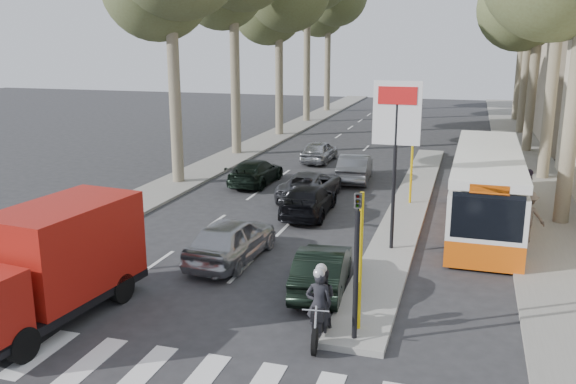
# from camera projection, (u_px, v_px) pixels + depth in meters

# --- Properties ---
(ground) EXTENTS (120.00, 120.00, 0.00)m
(ground) POSITION_uv_depth(u_px,v_px,m) (245.00, 301.00, 16.38)
(ground) COLOR #28282B
(ground) RESTS_ON ground
(sidewalk_right) EXTENTS (3.20, 70.00, 0.12)m
(sidewalk_right) POSITION_uv_depth(u_px,v_px,m) (522.00, 154.00, 37.17)
(sidewalk_right) COLOR gray
(sidewalk_right) RESTS_ON ground
(median_left) EXTENTS (2.40, 64.00, 0.12)m
(median_left) POSITION_uv_depth(u_px,v_px,m) (278.00, 135.00, 44.61)
(median_left) COLOR gray
(median_left) RESTS_ON ground
(traffic_island) EXTENTS (1.50, 26.00, 0.16)m
(traffic_island) POSITION_uv_depth(u_px,v_px,m) (410.00, 204.00, 25.67)
(traffic_island) COLOR gray
(traffic_island) RESTS_ON ground
(billboard) EXTENTS (1.50, 12.10, 5.60)m
(billboard) POSITION_uv_depth(u_px,v_px,m) (396.00, 142.00, 19.21)
(billboard) COLOR yellow
(billboard) RESTS_ON ground
(traffic_light_island) EXTENTS (0.16, 0.41, 3.60)m
(traffic_light_island) POSITION_uv_depth(u_px,v_px,m) (357.00, 242.00, 13.47)
(traffic_light_island) COLOR black
(traffic_light_island) RESTS_ON ground
(silver_hatchback) EXTENTS (1.94, 4.30, 1.43)m
(silver_hatchback) POSITION_uv_depth(u_px,v_px,m) (231.00, 239.00, 19.21)
(silver_hatchback) COLOR #A3A4AB
(silver_hatchback) RESTS_ON ground
(dark_hatchback) EXTENTS (1.68, 3.90, 1.25)m
(dark_hatchback) POSITION_uv_depth(u_px,v_px,m) (322.00, 269.00, 16.98)
(dark_hatchback) COLOR black
(dark_hatchback) RESTS_ON ground
(queue_car_a) EXTENTS (2.20, 4.47, 1.22)m
(queue_car_a) POSITION_uv_depth(u_px,v_px,m) (310.00, 185.00, 26.82)
(queue_car_a) COLOR #44454B
(queue_car_a) RESTS_ON ground
(queue_car_b) EXTENTS (1.86, 4.27, 1.22)m
(queue_car_b) POSITION_uv_depth(u_px,v_px,m) (308.00, 200.00, 24.24)
(queue_car_b) COLOR black
(queue_car_b) RESTS_ON ground
(queue_car_c) EXTENTS (1.61, 3.76, 1.26)m
(queue_car_c) POSITION_uv_depth(u_px,v_px,m) (319.00, 151.00, 34.77)
(queue_car_c) COLOR #A0A2A8
(queue_car_c) RESTS_ON ground
(queue_car_d) EXTENTS (1.77, 4.23, 1.36)m
(queue_car_d) POSITION_uv_depth(u_px,v_px,m) (355.00, 168.00, 30.10)
(queue_car_d) COLOR #4F5156
(queue_car_d) RESTS_ON ground
(queue_car_e) EXTENTS (1.79, 4.25, 1.22)m
(queue_car_e) POSITION_uv_depth(u_px,v_px,m) (256.00, 172.00, 29.42)
(queue_car_e) COLOR black
(queue_car_e) RESTS_ON ground
(red_truck) EXTENTS (2.57, 5.53, 2.85)m
(red_truck) POSITION_uv_depth(u_px,v_px,m) (52.00, 262.00, 15.03)
(red_truck) COLOR black
(red_truck) RESTS_ON ground
(city_bus) EXTENTS (2.48, 10.77, 2.83)m
(city_bus) POSITION_uv_depth(u_px,v_px,m) (486.00, 186.00, 22.86)
(city_bus) COLOR #DD550C
(city_bus) RESTS_ON ground
(motorcycle) EXTENTS (0.83, 2.09, 1.78)m
(motorcycle) POSITION_uv_depth(u_px,v_px,m) (320.00, 303.00, 14.33)
(motorcycle) COLOR black
(motorcycle) RESTS_ON ground
(pedestrian_near) EXTENTS (0.73, 1.12, 1.77)m
(pedestrian_near) POSITION_uv_depth(u_px,v_px,m) (528.00, 191.00, 24.10)
(pedestrian_near) COLOR #423550
(pedestrian_near) RESTS_ON sidewalk_right
(pedestrian_far) EXTENTS (1.17, 0.56, 1.78)m
(pedestrian_far) POSITION_uv_depth(u_px,v_px,m) (527.00, 216.00, 20.64)
(pedestrian_far) COLOR brown
(pedestrian_far) RESTS_ON sidewalk_right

